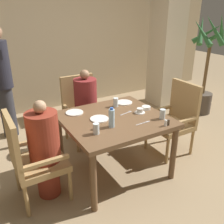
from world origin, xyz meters
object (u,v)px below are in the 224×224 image
chair_left_side (31,157)px  plate_main_left (74,113)px  water_bottle (112,118)px  chair_right_side (176,117)px  standing_host (2,80)px  teacup_with_saucer (140,111)px  glass_tall_mid (162,114)px  glass_tall_far (116,102)px  bowl_small (146,108)px  glass_tall_near (96,129)px  plate_dessert_center (124,102)px  diner_in_far_chair (86,108)px  plate_main_right (99,119)px  diner_in_left_chair (45,149)px  potted_palm (205,76)px  chair_far_side (82,108)px

chair_left_side → plate_main_left: (0.64, 0.36, 0.22)m
water_bottle → chair_right_side: bearing=9.5°
standing_host → plate_main_left: standing_host is taller
teacup_with_saucer → water_bottle: (-0.49, -0.15, 0.08)m
chair_left_side → teacup_with_saucer: chair_left_side is taller
glass_tall_mid → glass_tall_far: 0.65m
standing_host → bowl_small: 2.16m
chair_left_side → glass_tall_near: size_ratio=8.63×
chair_left_side → glass_tall_far: chair_left_side is taller
standing_host → plate_dessert_center: size_ratio=8.05×
chair_right_side → glass_tall_mid: 0.66m
plate_main_left → bowl_small: bearing=-22.5°
diner_in_far_chair → plate_main_right: size_ratio=5.34×
chair_right_side → teacup_with_saucer: bearing=-176.8°
standing_host → glass_tall_near: size_ratio=14.86×
diner_in_left_chair → glass_tall_mid: size_ratio=9.61×
chair_left_side → chair_right_side: (1.97, 0.00, 0.00)m
plate_main_right → plate_dessert_center: same height
potted_palm → glass_tall_mid: bearing=-151.5°
diner_in_far_chair → bowl_small: bearing=-58.6°
chair_right_side → glass_tall_mid: (-0.52, -0.30, 0.27)m
diner_in_far_chair → water_bottle: diner_in_far_chair is taller
diner_in_left_chair → glass_tall_far: (1.02, 0.29, 0.22)m
potted_palm → plate_main_left: size_ratio=8.63×
bowl_small → standing_host: bearing=131.2°
plate_main_right → water_bottle: (0.03, -0.24, 0.10)m
diner_in_left_chair → plate_dessert_center: 1.25m
plate_main_left → water_bottle: 0.59m
plate_main_left → plate_dessert_center: same height
chair_far_side → plate_main_right: chair_far_side is taller
plate_main_left → bowl_small: size_ratio=1.91×
chair_far_side → diner_in_far_chair: bearing=-90.0°
potted_palm → plate_dessert_center: bearing=-168.4°
bowl_small → water_bottle: 0.66m
diner_in_left_chair → chair_far_side: 1.26m
plate_dessert_center → teacup_with_saucer: bearing=-92.8°
chair_left_side → chair_far_side: 1.36m
chair_far_side → glass_tall_near: chair_far_side is taller
chair_left_side → water_bottle: size_ratio=4.46×
potted_palm → glass_tall_far: potted_palm is taller
chair_far_side → glass_tall_far: bearing=-73.6°
chair_left_side → potted_palm: bearing=12.6°
potted_palm → glass_tall_near: bearing=-160.0°
plate_main_left → teacup_with_saucer: (0.69, -0.39, 0.02)m
diner_in_far_chair → plate_dessert_center: (0.36, -0.45, 0.16)m
diner_in_left_chair → glass_tall_far: diner_in_left_chair is taller
glass_tall_far → chair_far_side: bearing=106.4°
diner_in_left_chair → bowl_small: (1.31, 0.02, 0.19)m
plate_dessert_center → bowl_small: size_ratio=1.91×
potted_palm → glass_tall_far: (-2.22, -0.47, 0.06)m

